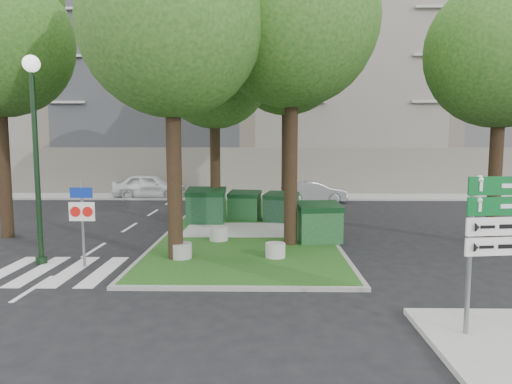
{
  "coord_description": "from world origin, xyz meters",
  "views": [
    {
      "loc": [
        1.1,
        -10.66,
        3.53
      ],
      "look_at": [
        0.86,
        3.4,
        2.0
      ],
      "focal_mm": 32.0,
      "sensor_mm": 36.0,
      "label": 1
    }
  ],
  "objects_px": {
    "bollard_mid": "(219,234)",
    "directional_sign": "(502,230)",
    "traffic_sign_pole": "(82,213)",
    "dumpster_b": "(245,206)",
    "bollard_left": "(181,251)",
    "tree_median_mid": "(216,61)",
    "tree_street_right": "(505,38)",
    "street_lamp": "(35,135)",
    "tree_median_near_right": "(295,3)",
    "bollard_right": "(275,250)",
    "car_white": "(150,186)",
    "dumpster_a": "(206,206)",
    "dumpster_c": "(281,207)",
    "dumpster_d": "(319,223)",
    "litter_bin": "(313,213)",
    "car_silver": "(314,192)",
    "tree_median_near_left": "(175,7)",
    "tree_median_far": "(289,43)"
  },
  "relations": [
    {
      "from": "bollard_mid",
      "to": "directional_sign",
      "type": "relative_size",
      "value": 0.23
    },
    {
      "from": "bollard_mid",
      "to": "traffic_sign_pole",
      "type": "distance_m",
      "value": 4.83
    },
    {
      "from": "dumpster_b",
      "to": "bollard_left",
      "type": "bearing_deg",
      "value": -91.84
    },
    {
      "from": "tree_median_mid",
      "to": "tree_street_right",
      "type": "distance_m",
      "value": 10.77
    },
    {
      "from": "dumpster_b",
      "to": "street_lamp",
      "type": "height_order",
      "value": "street_lamp"
    },
    {
      "from": "tree_median_near_right",
      "to": "tree_median_mid",
      "type": "bearing_deg",
      "value": 123.69
    },
    {
      "from": "bollard_mid",
      "to": "directional_sign",
      "type": "height_order",
      "value": "directional_sign"
    },
    {
      "from": "bollard_right",
      "to": "car_white",
      "type": "distance_m",
      "value": 17.0
    },
    {
      "from": "tree_median_mid",
      "to": "street_lamp",
      "type": "distance_m",
      "value": 8.76
    },
    {
      "from": "dumpster_b",
      "to": "street_lamp",
      "type": "relative_size",
      "value": 0.26
    },
    {
      "from": "bollard_mid",
      "to": "traffic_sign_pole",
      "type": "height_order",
      "value": "traffic_sign_pole"
    },
    {
      "from": "dumpster_a",
      "to": "dumpster_c",
      "type": "xyz_separation_m",
      "value": [
        3.2,
        0.35,
        -0.1
      ]
    },
    {
      "from": "street_lamp",
      "to": "dumpster_a",
      "type": "bearing_deg",
      "value": 56.95
    },
    {
      "from": "tree_street_right",
      "to": "street_lamp",
      "type": "height_order",
      "value": "tree_street_right"
    },
    {
      "from": "directional_sign",
      "to": "dumpster_d",
      "type": "bearing_deg",
      "value": 99.44
    },
    {
      "from": "dumpster_c",
      "to": "litter_bin",
      "type": "height_order",
      "value": "dumpster_c"
    },
    {
      "from": "dumpster_c",
      "to": "dumpster_d",
      "type": "xyz_separation_m",
      "value": [
        1.16,
        -4.03,
        0.05
      ]
    },
    {
      "from": "street_lamp",
      "to": "car_silver",
      "type": "relative_size",
      "value": 1.57
    },
    {
      "from": "traffic_sign_pole",
      "to": "car_white",
      "type": "distance_m",
      "value": 16.11
    },
    {
      "from": "tree_median_near_right",
      "to": "litter_bin",
      "type": "relative_size",
      "value": 14.61
    },
    {
      "from": "tree_median_mid",
      "to": "dumpster_d",
      "type": "height_order",
      "value": "tree_median_mid"
    },
    {
      "from": "bollard_right",
      "to": "bollard_mid",
      "type": "height_order",
      "value": "bollard_mid"
    },
    {
      "from": "litter_bin",
      "to": "street_lamp",
      "type": "bearing_deg",
      "value": -143.38
    },
    {
      "from": "tree_median_near_left",
      "to": "car_silver",
      "type": "height_order",
      "value": "tree_median_near_left"
    },
    {
      "from": "litter_bin",
      "to": "traffic_sign_pole",
      "type": "distance_m",
      "value": 9.92
    },
    {
      "from": "bollard_right",
      "to": "tree_median_mid",
      "type": "bearing_deg",
      "value": 110.3
    },
    {
      "from": "car_silver",
      "to": "dumpster_a",
      "type": "bearing_deg",
      "value": 139.43
    },
    {
      "from": "directional_sign",
      "to": "dumpster_a",
      "type": "bearing_deg",
      "value": 113.07
    },
    {
      "from": "dumpster_c",
      "to": "bollard_left",
      "type": "distance_m",
      "value": 7.1
    },
    {
      "from": "tree_median_mid",
      "to": "tree_median_near_left",
      "type": "bearing_deg",
      "value": -94.4
    },
    {
      "from": "dumpster_d",
      "to": "traffic_sign_pole",
      "type": "relative_size",
      "value": 0.68
    },
    {
      "from": "directional_sign",
      "to": "car_white",
      "type": "bearing_deg",
      "value": 111.25
    },
    {
      "from": "dumpster_a",
      "to": "dumpster_d",
      "type": "relative_size",
      "value": 1.01
    },
    {
      "from": "litter_bin",
      "to": "directional_sign",
      "type": "height_order",
      "value": "directional_sign"
    },
    {
      "from": "dumpster_b",
      "to": "traffic_sign_pole",
      "type": "height_order",
      "value": "traffic_sign_pole"
    },
    {
      "from": "tree_median_mid",
      "to": "car_silver",
      "type": "height_order",
      "value": "tree_median_mid"
    },
    {
      "from": "litter_bin",
      "to": "traffic_sign_pole",
      "type": "xyz_separation_m",
      "value": [
        -7.21,
        -6.73,
        1.04
      ]
    },
    {
      "from": "tree_median_far",
      "to": "dumpster_b",
      "type": "height_order",
      "value": "tree_median_far"
    },
    {
      "from": "tree_street_right",
      "to": "car_silver",
      "type": "relative_size",
      "value": 2.64
    },
    {
      "from": "car_white",
      "to": "dumpster_c",
      "type": "bearing_deg",
      "value": -139.99
    },
    {
      "from": "tree_median_far",
      "to": "bollard_right",
      "type": "distance_m",
      "value": 12.35
    },
    {
      "from": "dumpster_c",
      "to": "car_silver",
      "type": "distance_m",
      "value": 7.46
    },
    {
      "from": "tree_median_near_right",
      "to": "litter_bin",
      "type": "xyz_separation_m",
      "value": [
        1.11,
        4.12,
        -7.47
      ]
    },
    {
      "from": "tree_median_far",
      "to": "dumpster_c",
      "type": "distance_m",
      "value": 8.24
    },
    {
      "from": "dumpster_c",
      "to": "bollard_left",
      "type": "xyz_separation_m",
      "value": [
        -3.19,
        -6.33,
        -0.39
      ]
    },
    {
      "from": "directional_sign",
      "to": "bollard_left",
      "type": "bearing_deg",
      "value": 134.33
    },
    {
      "from": "litter_bin",
      "to": "dumpster_b",
      "type": "bearing_deg",
      "value": 165.88
    },
    {
      "from": "dumpster_c",
      "to": "directional_sign",
      "type": "distance_m",
      "value": 12.1
    },
    {
      "from": "car_silver",
      "to": "dumpster_d",
      "type": "bearing_deg",
      "value": 169.95
    },
    {
      "from": "tree_median_near_left",
      "to": "street_lamp",
      "type": "xyz_separation_m",
      "value": [
        -4.0,
        -0.28,
        -3.57
      ]
    }
  ]
}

